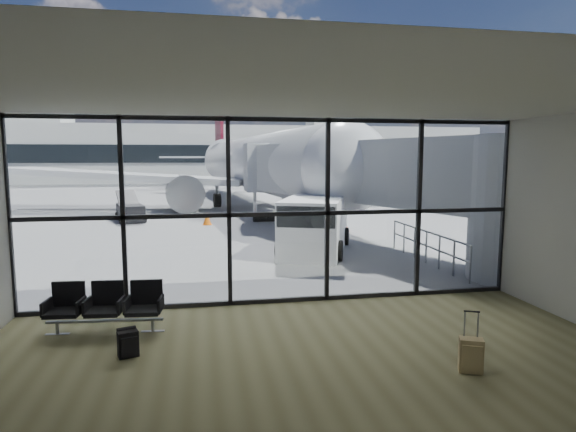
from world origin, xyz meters
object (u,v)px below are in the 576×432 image
object	(u,v)px
seating_row	(106,304)
service_van	(315,224)
suitcase	(471,355)
belt_loader	(130,211)
backpack	(128,343)
airliner	(254,164)

from	to	relation	value
seating_row	service_van	size ratio (longest dim) A/B	0.45
suitcase	belt_loader	distance (m)	22.57
seating_row	suitcase	world-z (taller)	suitcase
suitcase	belt_loader	bearing A→B (deg)	134.33
backpack	suitcase	xyz separation A→B (m)	(5.68, -1.69, 0.06)
belt_loader	backpack	bearing A→B (deg)	-97.46
service_van	airliner	bearing A→B (deg)	111.91
backpack	airliner	distance (m)	28.09
suitcase	belt_loader	world-z (taller)	belt_loader
backpack	belt_loader	distance (m)	19.49
backpack	service_van	xyz separation A→B (m)	(5.53, 8.76, 0.81)
suitcase	service_van	size ratio (longest dim) A/B	0.20
suitcase	service_van	xyz separation A→B (m)	(-0.15, 10.45, 0.75)
seating_row	backpack	world-z (taller)	seating_row
seating_row	service_van	world-z (taller)	service_van
airliner	service_van	bearing A→B (deg)	-95.69
seating_row	belt_loader	xyz separation A→B (m)	(-1.95, 17.89, -0.03)
airliner	belt_loader	distance (m)	11.60
seating_row	suitcase	xyz separation A→B (m)	(6.30, -3.12, -0.26)
seating_row	service_van	distance (m)	9.58
seating_row	backpack	size ratio (longest dim) A/B	4.41
seating_row	suitcase	size ratio (longest dim) A/B	2.24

